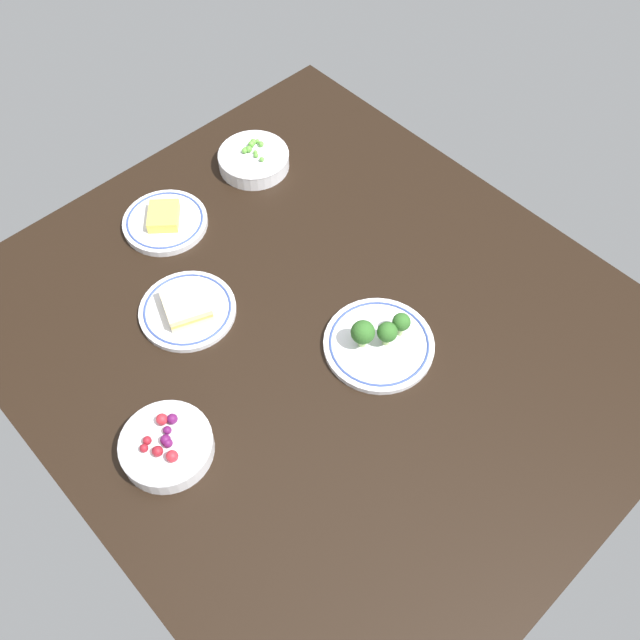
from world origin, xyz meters
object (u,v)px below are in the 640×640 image
(bowl_peas, at_px, (254,159))
(plate_broccoli, at_px, (379,341))
(bowl_berries, at_px, (167,445))
(plate_cheese, at_px, (165,221))
(plate_sandwich, at_px, (187,308))

(bowl_peas, xyz_separation_m, plate_broccoli, (0.55, -0.15, -0.00))
(bowl_berries, relative_size, plate_cheese, 0.89)
(bowl_peas, bearing_deg, plate_sandwich, -57.86)
(plate_broccoli, bearing_deg, bowl_peas, 165.00)
(bowl_berries, distance_m, plate_sandwich, 0.30)
(plate_broccoli, bearing_deg, plate_sandwich, -145.06)
(bowl_berries, bearing_deg, plate_broccoli, 76.85)
(bowl_berries, height_order, plate_broccoli, plate_broccoli)
(plate_sandwich, bearing_deg, bowl_peas, 122.14)
(bowl_peas, relative_size, bowl_berries, 1.01)
(bowl_peas, distance_m, plate_sandwich, 0.44)
(bowl_peas, relative_size, plate_broccoli, 0.77)
(bowl_peas, relative_size, plate_sandwich, 0.85)
(bowl_peas, height_order, plate_cheese, bowl_peas)
(plate_sandwich, xyz_separation_m, plate_broccoli, (0.32, 0.22, 0.00))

